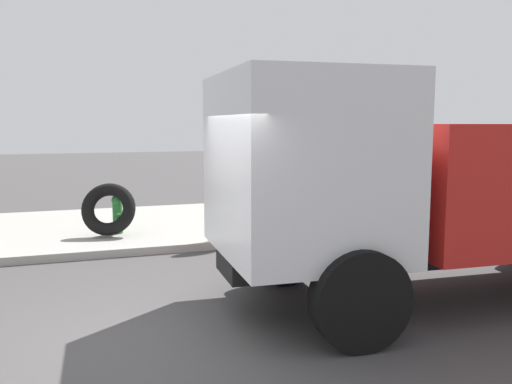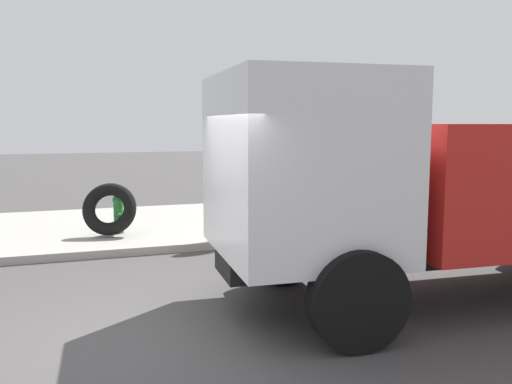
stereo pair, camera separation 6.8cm
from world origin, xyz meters
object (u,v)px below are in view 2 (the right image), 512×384
at_px(fire_hydrant, 119,213).
at_px(stop_sign, 245,157).
at_px(loose_tire, 109,209).
at_px(dump_truck_red, 460,182).

xyz_separation_m(fire_hydrant, stop_sign, (2.50, -0.72, 1.13)).
xyz_separation_m(loose_tire, stop_sign, (2.69, -0.51, 1.01)).
distance_m(fire_hydrant, stop_sign, 2.84).
height_order(fire_hydrant, loose_tire, loose_tire).
bearing_deg(dump_truck_red, fire_hydrant, 128.24).
bearing_deg(loose_tire, dump_truck_red, -49.32).
relative_size(loose_tire, stop_sign, 0.48).
distance_m(fire_hydrant, dump_truck_red, 6.80).
height_order(loose_tire, stop_sign, stop_sign).
relative_size(loose_tire, dump_truck_red, 0.15).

